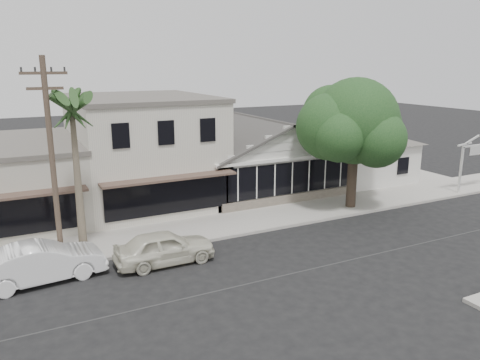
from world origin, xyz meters
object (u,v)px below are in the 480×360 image
car_0 (165,247)px  shade_tree (352,123)px  utility_pole (52,160)px  car_1 (42,263)px

car_0 → shade_tree: 13.72m
utility_pole → car_0: bearing=-22.7°
utility_pole → car_1: utility_pole is taller
utility_pole → shade_tree: utility_pole is taller
car_0 → car_1: (-5.00, 0.55, 0.06)m
car_1 → shade_tree: bearing=-87.9°
utility_pole → car_0: size_ratio=2.03×
car_0 → car_1: 5.03m
utility_pole → shade_tree: bearing=4.1°
car_1 → shade_tree: 18.34m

